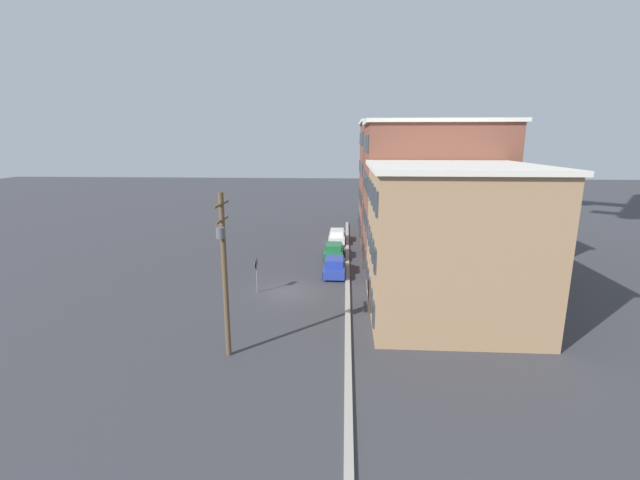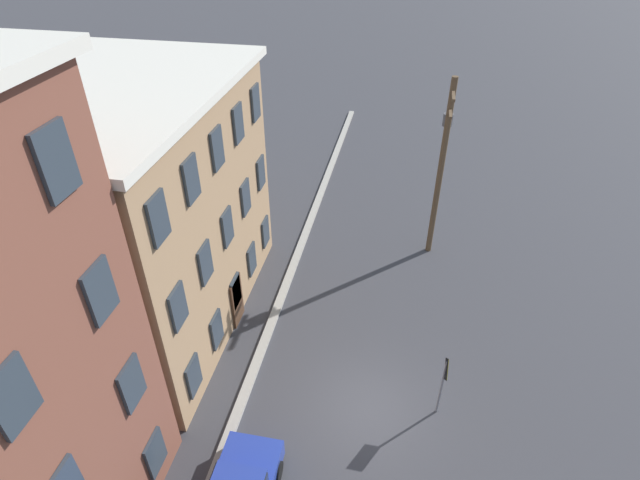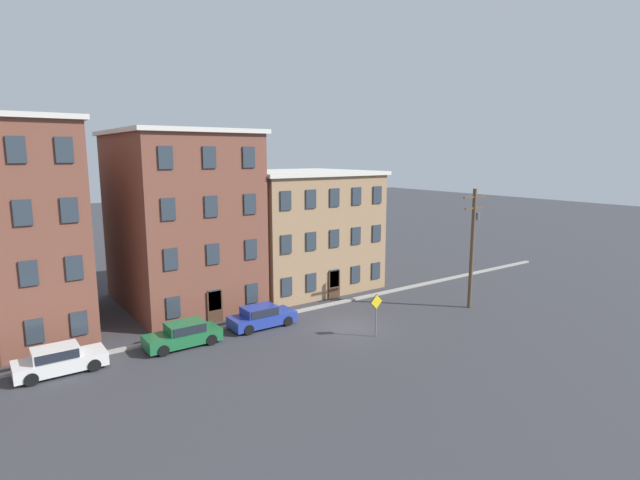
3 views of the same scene
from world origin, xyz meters
name	(u,v)px [view 2 (image 2 of 3)]	position (x,y,z in m)	size (l,w,h in m)	color
ground_plane	(368,409)	(0.00, 0.00, 0.00)	(200.00, 200.00, 0.00)	#38383D
kerb_strip	(247,388)	(0.00, 4.50, 0.08)	(56.00, 0.36, 0.16)	#9E998E
apartment_far	(102,210)	(3.42, 11.02, 4.96)	(11.53, 10.55, 9.89)	#9E7A56
caution_sign	(444,377)	(0.36, -2.40, 1.85)	(0.99, 0.08, 2.76)	slate
utility_pole	(442,161)	(10.12, -1.95, 4.98)	(2.40, 0.44, 8.85)	brown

